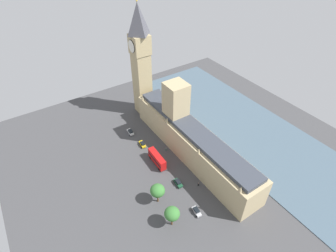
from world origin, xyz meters
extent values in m
plane|color=#424244|center=(0.00, 0.00, 0.00)|extent=(138.36, 138.36, 0.00)
cube|color=#475B6B|center=(-33.39, 0.00, 0.12)|extent=(41.52, 124.52, 0.25)
cube|color=tan|center=(-2.00, 0.00, 6.19)|extent=(11.95, 68.36, 12.37)
cube|color=tan|center=(-2.00, -12.30, 14.03)|extent=(8.39, 8.39, 28.06)
cube|color=#383D47|center=(-2.00, 0.00, 13.17)|extent=(9.08, 65.62, 1.60)
cone|color=tan|center=(3.58, -30.76, 13.40)|extent=(1.20, 1.20, 2.06)
cone|color=tan|center=(3.58, -10.25, 13.87)|extent=(1.20, 1.20, 2.99)
cone|color=tan|center=(3.58, 10.25, 13.37)|extent=(1.20, 1.20, 1.99)
cone|color=tan|center=(3.58, 30.76, 13.50)|extent=(1.20, 1.20, 2.25)
cube|color=tan|center=(-1.01, -38.84, 15.40)|extent=(6.99, 6.99, 30.80)
cube|color=tan|center=(-1.01, -38.84, 35.07)|extent=(7.69, 7.69, 8.55)
cylinder|color=silver|center=(2.99, -38.84, 35.07)|extent=(0.25, 5.31, 5.31)
torus|color=black|center=(2.99, -38.84, 35.07)|extent=(0.24, 5.55, 5.55)
cylinder|color=silver|center=(-1.01, -42.83, 35.07)|extent=(5.31, 0.25, 5.31)
torus|color=black|center=(-1.01, -42.83, 35.07)|extent=(5.55, 0.24, 5.55)
pyramid|color=#4C4C54|center=(-1.01, -38.84, 45.85)|extent=(7.69, 7.69, 13.01)
sphere|color=gold|center=(-1.01, -38.84, 52.76)|extent=(0.80, 0.80, 0.80)
cube|color=silver|center=(13.40, -26.37, 0.72)|extent=(2.20, 4.59, 0.75)
cube|color=black|center=(13.41, -26.15, 1.42)|extent=(1.75, 2.61, 0.65)
cylinder|color=black|center=(14.14, -27.86, 0.34)|extent=(0.30, 0.70, 0.68)
cylinder|color=black|center=(12.43, -27.73, 0.34)|extent=(0.30, 0.70, 0.68)
cylinder|color=black|center=(14.36, -25.01, 0.34)|extent=(0.30, 0.70, 0.68)
cylinder|color=black|center=(12.65, -24.88, 0.34)|extent=(0.30, 0.70, 0.68)
cube|color=gold|center=(12.78, -16.14, 0.72)|extent=(2.26, 4.54, 0.75)
cube|color=black|center=(12.81, -15.92, 1.42)|extent=(1.75, 2.60, 0.65)
cylinder|color=black|center=(13.40, -17.62, 0.34)|extent=(0.33, 0.71, 0.68)
cylinder|color=black|center=(11.82, -17.43, 0.34)|extent=(0.33, 0.71, 0.68)
cylinder|color=black|center=(13.74, -14.85, 0.34)|extent=(0.33, 0.71, 0.68)
cylinder|color=black|center=(12.16, -14.65, 0.34)|extent=(0.33, 0.71, 0.68)
cube|color=red|center=(12.94, -3.56, 2.65)|extent=(2.86, 10.58, 4.20)
cube|color=black|center=(12.94, -3.56, 2.73)|extent=(2.91, 10.18, 0.70)
cylinder|color=black|center=(13.96, -7.27, 0.55)|extent=(0.39, 1.11, 1.10)
cylinder|color=black|center=(11.67, -7.19, 0.55)|extent=(0.39, 1.11, 1.10)
cylinder|color=black|center=(14.22, 0.08, 0.55)|extent=(0.39, 1.11, 1.10)
cylinder|color=black|center=(11.92, 0.16, 0.55)|extent=(0.39, 1.11, 1.10)
cube|color=#19472D|center=(12.05, 9.97, 0.72)|extent=(2.21, 4.47, 0.75)
cube|color=black|center=(12.03, 9.76, 1.42)|extent=(1.73, 2.55, 0.65)
cylinder|color=black|center=(11.38, 11.42, 0.34)|extent=(0.32, 0.70, 0.68)
cylinder|color=black|center=(13.00, 11.26, 0.34)|extent=(0.32, 0.70, 0.68)
cylinder|color=black|center=(11.10, 8.68, 0.34)|extent=(0.32, 0.70, 0.68)
cylinder|color=black|center=(12.72, 8.52, 0.34)|extent=(0.32, 0.70, 0.68)
cube|color=#B7B7BC|center=(13.82, 23.33, 0.72)|extent=(2.15, 4.31, 0.75)
cube|color=black|center=(13.80, 23.13, 1.42)|extent=(1.68, 2.46, 0.65)
cylinder|color=black|center=(13.19, 24.74, 0.34)|extent=(0.32, 0.70, 0.68)
cylinder|color=black|center=(14.74, 24.57, 0.34)|extent=(0.32, 0.70, 0.68)
cylinder|color=black|center=(12.91, 22.10, 0.34)|extent=(0.32, 0.70, 0.68)
cylinder|color=black|center=(14.45, 21.93, 0.34)|extent=(0.32, 0.70, 0.68)
cylinder|color=black|center=(6.11, 14.62, 0.69)|extent=(0.58, 0.58, 1.37)
sphere|color=tan|center=(6.11, 14.62, 1.50)|extent=(0.26, 0.26, 0.26)
cube|color=black|center=(6.03, 14.89, 0.75)|extent=(0.33, 0.19, 0.25)
cylinder|color=#336B60|center=(5.81, -7.79, 0.62)|extent=(0.55, 0.55, 1.25)
sphere|color=beige|center=(5.81, -7.79, 1.37)|extent=(0.24, 0.24, 0.24)
cube|color=maroon|center=(5.57, -7.68, 0.69)|extent=(0.21, 0.30, 0.22)
cylinder|color=brown|center=(22.32, 12.09, 2.05)|extent=(0.56, 0.56, 4.11)
ellipsoid|color=#387533|center=(22.32, 12.09, 6.03)|extent=(5.13, 5.13, 4.36)
cylinder|color=brown|center=(23.20, 22.17, 2.08)|extent=(0.56, 0.56, 4.15)
ellipsoid|color=#387533|center=(23.20, 22.17, 6.04)|extent=(5.03, 5.03, 4.28)
cylinder|color=black|center=(23.04, 21.57, 2.55)|extent=(0.18, 0.18, 5.10)
sphere|color=#F2EAC6|center=(23.04, 21.57, 5.38)|extent=(0.56, 0.56, 0.56)
camera|label=1|loc=(50.49, 61.01, 80.31)|focal=28.46mm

